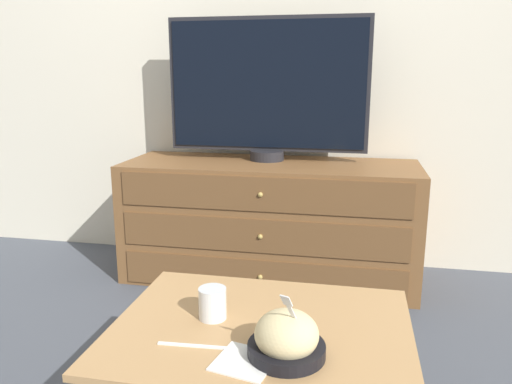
# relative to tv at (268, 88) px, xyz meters

# --- Properties ---
(ground_plane) EXTENTS (12.00, 12.00, 0.00)m
(ground_plane) POSITION_rel_tv_xyz_m (-0.09, 0.21, -0.99)
(ground_plane) COLOR #474C56
(wall_back) EXTENTS (12.00, 0.05, 2.60)m
(wall_back) POSITION_rel_tv_xyz_m (-0.09, 0.23, 0.31)
(wall_back) COLOR silver
(wall_back) RESTS_ON ground_plane
(dresser) EXTENTS (1.51, 0.54, 0.62)m
(dresser) POSITION_rel_tv_xyz_m (0.03, -0.09, -0.68)
(dresser) COLOR brown
(dresser) RESTS_ON ground_plane
(tv) EXTENTS (1.04, 0.18, 0.73)m
(tv) POSITION_rel_tv_xyz_m (0.00, 0.00, 0.00)
(tv) COLOR #232328
(tv) RESTS_ON dresser
(coffee_table) EXTENTS (0.82, 0.63, 0.39)m
(coffee_table) POSITION_rel_tv_xyz_m (0.22, -1.35, -0.66)
(coffee_table) COLOR tan
(coffee_table) RESTS_ON ground_plane
(takeout_bowl) EXTENTS (0.19, 0.19, 0.19)m
(takeout_bowl) POSITION_rel_tv_xyz_m (0.31, -1.48, -0.56)
(takeout_bowl) COLOR black
(takeout_bowl) RESTS_ON coffee_table
(drink_cup) EXTENTS (0.08, 0.08, 0.09)m
(drink_cup) POSITION_rel_tv_xyz_m (0.08, -1.33, -0.56)
(drink_cup) COLOR #9E6638
(drink_cup) RESTS_ON coffee_table
(napkin) EXTENTS (0.16, 0.16, 0.00)m
(napkin) POSITION_rel_tv_xyz_m (0.22, -1.53, -0.60)
(napkin) COLOR white
(napkin) RESTS_ON coffee_table
(knife) EXTENTS (0.19, 0.02, 0.01)m
(knife) POSITION_rel_tv_xyz_m (0.07, -1.49, -0.60)
(knife) COLOR white
(knife) RESTS_ON coffee_table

